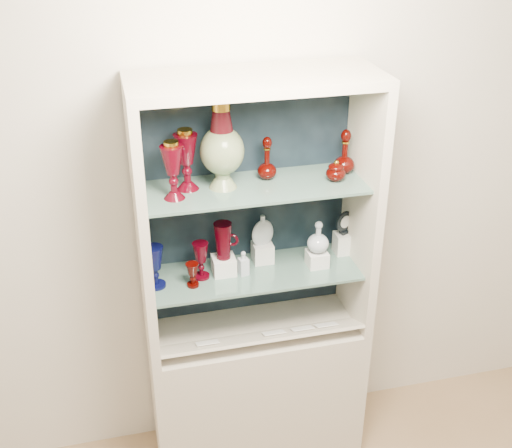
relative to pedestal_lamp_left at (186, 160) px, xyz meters
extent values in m
cube|color=beige|center=(0.28, 0.16, -0.20)|extent=(3.50, 0.02, 2.80)
cube|color=beige|center=(0.28, -0.06, -1.22)|extent=(1.00, 0.40, 0.75)
cube|color=black|center=(0.28, 0.13, -0.27)|extent=(0.98, 0.02, 1.15)
cube|color=beige|center=(-0.20, -0.06, -0.27)|extent=(0.04, 0.40, 1.15)
cube|color=beige|center=(0.76, -0.06, -0.27)|extent=(0.04, 0.40, 1.15)
cube|color=beige|center=(0.28, -0.06, 0.32)|extent=(1.00, 0.40, 0.04)
cube|color=slate|center=(0.28, -0.04, -0.55)|extent=(0.92, 0.34, 0.01)
cube|color=slate|center=(0.28, -0.04, -0.13)|extent=(0.92, 0.34, 0.01)
cube|color=beige|center=(0.28, -0.17, -0.82)|extent=(0.92, 0.17, 0.09)
cube|color=white|center=(0.03, -0.17, -0.80)|extent=(0.10, 0.06, 0.03)
cube|color=white|center=(0.58, -0.17, -0.80)|extent=(0.10, 0.06, 0.03)
cube|color=white|center=(0.33, -0.17, -0.80)|extent=(0.10, 0.06, 0.03)
cube|color=white|center=(0.46, -0.17, -0.80)|extent=(0.10, 0.06, 0.03)
cube|color=silver|center=(0.14, -0.02, -0.51)|extent=(0.10, 0.10, 0.08)
cube|color=silver|center=(0.33, 0.04, -0.50)|extent=(0.09, 0.09, 0.09)
cube|color=silver|center=(0.56, -0.05, -0.51)|extent=(0.09, 0.09, 0.07)
cube|color=silver|center=(0.72, 0.03, -0.50)|extent=(0.08, 0.08, 0.10)
camera|label=1|loc=(-0.30, -2.40, 0.98)|focal=45.00mm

